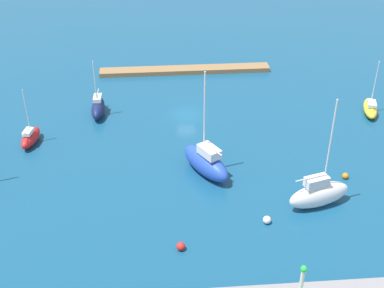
{
  "coord_description": "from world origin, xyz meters",
  "views": [
    {
      "loc": [
        4.48,
        65.42,
        36.69
      ],
      "look_at": [
        0.0,
        10.06,
        1.5
      ],
      "focal_mm": 49.72,
      "sensor_mm": 36.0,
      "label": 1
    }
  ],
  "objects_px": {
    "mooring_buoy_orange": "(345,176)",
    "pier_dock": "(185,70)",
    "harbor_beacon": "(302,280)",
    "sailboat_navy_lone_south": "(98,108)",
    "sailboat_blue_mid_basin": "(206,162)",
    "mooring_buoy_white": "(267,220)",
    "sailboat_white_off_beacon": "(319,194)",
    "sailboat_yellow_along_channel": "(370,108)",
    "mooring_buoy_red": "(181,246)",
    "sailboat_red_by_breakwater": "(30,137)"
  },
  "relations": [
    {
      "from": "mooring_buoy_orange",
      "to": "pier_dock",
      "type": "bearing_deg",
      "value": -61.86
    },
    {
      "from": "harbor_beacon",
      "to": "sailboat_navy_lone_south",
      "type": "height_order",
      "value": "sailboat_navy_lone_south"
    },
    {
      "from": "sailboat_blue_mid_basin",
      "to": "mooring_buoy_white",
      "type": "xyz_separation_m",
      "value": [
        -5.42,
        9.45,
        -1.18
      ]
    },
    {
      "from": "sailboat_white_off_beacon",
      "to": "mooring_buoy_orange",
      "type": "height_order",
      "value": "sailboat_white_off_beacon"
    },
    {
      "from": "sailboat_yellow_along_channel",
      "to": "pier_dock",
      "type": "bearing_deg",
      "value": 72.56
    },
    {
      "from": "harbor_beacon",
      "to": "sailboat_white_off_beacon",
      "type": "relative_size",
      "value": 0.29
    },
    {
      "from": "sailboat_yellow_along_channel",
      "to": "sailboat_navy_lone_south",
      "type": "height_order",
      "value": "sailboat_navy_lone_south"
    },
    {
      "from": "pier_dock",
      "to": "sailboat_blue_mid_basin",
      "type": "distance_m",
      "value": 28.75
    },
    {
      "from": "sailboat_yellow_along_channel",
      "to": "mooring_buoy_red",
      "type": "distance_m",
      "value": 38.1
    },
    {
      "from": "pier_dock",
      "to": "sailboat_white_off_beacon",
      "type": "bearing_deg",
      "value": 108.56
    },
    {
      "from": "sailboat_red_by_breakwater",
      "to": "sailboat_yellow_along_channel",
      "type": "bearing_deg",
      "value": -72.41
    },
    {
      "from": "sailboat_navy_lone_south",
      "to": "mooring_buoy_orange",
      "type": "xyz_separation_m",
      "value": [
        -29.79,
        17.71,
        -0.8
      ]
    },
    {
      "from": "pier_dock",
      "to": "sailboat_white_off_beacon",
      "type": "height_order",
      "value": "sailboat_white_off_beacon"
    },
    {
      "from": "sailboat_yellow_along_channel",
      "to": "mooring_buoy_red",
      "type": "bearing_deg",
      "value": 146.78
    },
    {
      "from": "mooring_buoy_red",
      "to": "sailboat_navy_lone_south",
      "type": "bearing_deg",
      "value": -70.59
    },
    {
      "from": "sailboat_red_by_breakwater",
      "to": "mooring_buoy_orange",
      "type": "height_order",
      "value": "sailboat_red_by_breakwater"
    },
    {
      "from": "sailboat_blue_mid_basin",
      "to": "sailboat_navy_lone_south",
      "type": "bearing_deg",
      "value": 11.08
    },
    {
      "from": "sailboat_blue_mid_basin",
      "to": "mooring_buoy_red",
      "type": "distance_m",
      "value": 13.27
    },
    {
      "from": "pier_dock",
      "to": "harbor_beacon",
      "type": "distance_m",
      "value": 49.97
    },
    {
      "from": "pier_dock",
      "to": "sailboat_white_off_beacon",
      "type": "xyz_separation_m",
      "value": [
        -11.99,
        35.7,
        1.23
      ]
    },
    {
      "from": "sailboat_yellow_along_channel",
      "to": "sailboat_blue_mid_basin",
      "type": "bearing_deg",
      "value": 132.27
    },
    {
      "from": "sailboat_yellow_along_channel",
      "to": "harbor_beacon",
      "type": "bearing_deg",
      "value": 165.72
    },
    {
      "from": "pier_dock",
      "to": "mooring_buoy_red",
      "type": "xyz_separation_m",
      "value": [
        3.29,
        41.38,
        0.06
      ]
    },
    {
      "from": "sailboat_blue_mid_basin",
      "to": "sailboat_yellow_along_channel",
      "type": "relative_size",
      "value": 1.66
    },
    {
      "from": "sailboat_white_off_beacon",
      "to": "mooring_buoy_orange",
      "type": "bearing_deg",
      "value": 28.97
    },
    {
      "from": "sailboat_yellow_along_channel",
      "to": "sailboat_navy_lone_south",
      "type": "relative_size",
      "value": 0.94
    },
    {
      "from": "pier_dock",
      "to": "sailboat_yellow_along_channel",
      "type": "bearing_deg",
      "value": 147.46
    },
    {
      "from": "mooring_buoy_white",
      "to": "sailboat_blue_mid_basin",
      "type": "bearing_deg",
      "value": -60.15
    },
    {
      "from": "harbor_beacon",
      "to": "mooring_buoy_orange",
      "type": "bearing_deg",
      "value": -119.23
    },
    {
      "from": "sailboat_red_by_breakwater",
      "to": "harbor_beacon",
      "type": "bearing_deg",
      "value": -124.18
    },
    {
      "from": "pier_dock",
      "to": "harbor_beacon",
      "type": "height_order",
      "value": "harbor_beacon"
    },
    {
      "from": "sailboat_yellow_along_channel",
      "to": "mooring_buoy_white",
      "type": "relative_size",
      "value": 9.11
    },
    {
      "from": "mooring_buoy_red",
      "to": "mooring_buoy_white",
      "type": "bearing_deg",
      "value": -160.73
    },
    {
      "from": "harbor_beacon",
      "to": "sailboat_navy_lone_south",
      "type": "distance_m",
      "value": 41.09
    },
    {
      "from": "harbor_beacon",
      "to": "sailboat_red_by_breakwater",
      "type": "relative_size",
      "value": 0.49
    },
    {
      "from": "sailboat_yellow_along_channel",
      "to": "mooring_buoy_white",
      "type": "bearing_deg",
      "value": 154.06
    },
    {
      "from": "harbor_beacon",
      "to": "sailboat_red_by_breakwater",
      "type": "distance_m",
      "value": 40.21
    },
    {
      "from": "sailboat_white_off_beacon",
      "to": "sailboat_yellow_along_channel",
      "type": "height_order",
      "value": "sailboat_white_off_beacon"
    },
    {
      "from": "sailboat_blue_mid_basin",
      "to": "sailboat_yellow_along_channel",
      "type": "height_order",
      "value": "sailboat_blue_mid_basin"
    },
    {
      "from": "sailboat_white_off_beacon",
      "to": "sailboat_yellow_along_channel",
      "type": "relative_size",
      "value": 1.65
    },
    {
      "from": "sailboat_blue_mid_basin",
      "to": "sailboat_red_by_breakwater",
      "type": "bearing_deg",
      "value": 38.49
    },
    {
      "from": "sailboat_navy_lone_south",
      "to": "sailboat_yellow_along_channel",
      "type": "bearing_deg",
      "value": 87.74
    },
    {
      "from": "harbor_beacon",
      "to": "mooring_buoy_white",
      "type": "bearing_deg",
      "value": -87.8
    },
    {
      "from": "sailboat_blue_mid_basin",
      "to": "sailboat_yellow_along_channel",
      "type": "distance_m",
      "value": 27.74
    },
    {
      "from": "mooring_buoy_white",
      "to": "sailboat_white_off_beacon",
      "type": "bearing_deg",
      "value": -157.89
    },
    {
      "from": "sailboat_red_by_breakwater",
      "to": "sailboat_yellow_along_channel",
      "type": "distance_m",
      "value": 46.66
    },
    {
      "from": "pier_dock",
      "to": "sailboat_white_off_beacon",
      "type": "distance_m",
      "value": 37.67
    },
    {
      "from": "pier_dock",
      "to": "sailboat_yellow_along_channel",
      "type": "relative_size",
      "value": 3.54
    },
    {
      "from": "pier_dock",
      "to": "sailboat_navy_lone_south",
      "type": "distance_m",
      "value": 18.79
    },
    {
      "from": "sailboat_navy_lone_south",
      "to": "mooring_buoy_white",
      "type": "bearing_deg",
      "value": 39.3
    }
  ]
}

